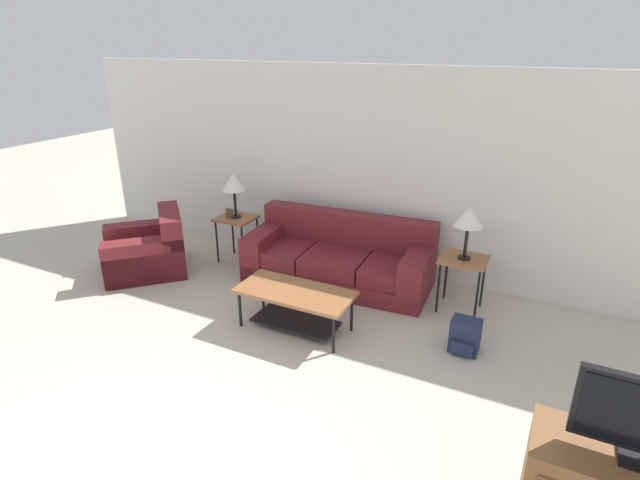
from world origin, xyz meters
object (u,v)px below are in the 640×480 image
object	(u,v)px
armchair	(148,251)
table_lamp_left	(234,183)
couch	(339,259)
coffee_table	(295,301)
side_table_right	(463,265)
side_table_left	(236,222)
backpack	(465,336)
table_lamp_right	(469,217)

from	to	relation	value
armchair	table_lamp_left	bearing A→B (deg)	43.10
couch	coffee_table	size ratio (longest dim) A/B	1.93
couch	side_table_right	bearing A→B (deg)	-2.02
side_table_right	coffee_table	bearing A→B (deg)	-140.96
side_table_left	table_lamp_left	size ratio (longest dim) A/B	1.06
couch	side_table_right	xyz separation A→B (m)	(1.52, -0.05, 0.26)
side_table_left	couch	bearing A→B (deg)	2.03
side_table_right	backpack	bearing A→B (deg)	-74.45
side_table_right	table_lamp_right	bearing A→B (deg)	-108.43
couch	table_lamp_right	size ratio (longest dim) A/B	3.91
side_table_right	backpack	world-z (taller)	side_table_right
side_table_right	table_lamp_right	world-z (taller)	table_lamp_right
table_lamp_left	side_table_right	bearing A→B (deg)	0.00
coffee_table	table_lamp_right	bearing A→B (deg)	39.04
armchair	side_table_left	size ratio (longest dim) A/B	2.12
armchair	side_table_left	world-z (taller)	armchair
table_lamp_left	table_lamp_right	bearing A→B (deg)	0.00
side_table_left	table_lamp_right	world-z (taller)	table_lamp_right
couch	side_table_right	size ratio (longest dim) A/B	3.69
couch	table_lamp_right	world-z (taller)	table_lamp_right
armchair	table_lamp_right	bearing A→B (deg)	11.64
side_table_left	table_lamp_left	xyz separation A→B (m)	(0.00, -0.00, 0.55)
armchair	backpack	xyz separation A→B (m)	(4.12, -0.01, -0.11)
couch	table_lamp_left	xyz separation A→B (m)	(-1.52, -0.05, 0.82)
table_lamp_right	side_table_right	bearing A→B (deg)	71.57
side_table_left	table_lamp_left	bearing A→B (deg)	-71.57
side_table_left	backpack	size ratio (longest dim) A/B	1.85
side_table_left	side_table_right	size ratio (longest dim) A/B	1.00
side_table_left	side_table_right	bearing A→B (deg)	0.00
coffee_table	side_table_left	size ratio (longest dim) A/B	1.92
side_table_right	table_lamp_right	distance (m)	0.55
coffee_table	side_table_left	distance (m)	1.99
armchair	side_table_left	xyz separation A→B (m)	(0.86, 0.80, 0.28)
coffee_table	table_lamp_right	xyz separation A→B (m)	(1.47, 1.19, 0.78)
armchair	backpack	size ratio (longest dim) A/B	3.92
coffee_table	table_lamp_left	xyz separation A→B (m)	(-1.57, 1.19, 0.78)
side_table_right	backpack	size ratio (longest dim) A/B	1.85
table_lamp_left	backpack	xyz separation A→B (m)	(3.27, -0.81, -0.94)
coffee_table	armchair	bearing A→B (deg)	171.00
table_lamp_left	couch	bearing A→B (deg)	2.03
side_table_left	backpack	distance (m)	3.39
side_table_left	table_lamp_right	size ratio (longest dim) A/B	1.06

